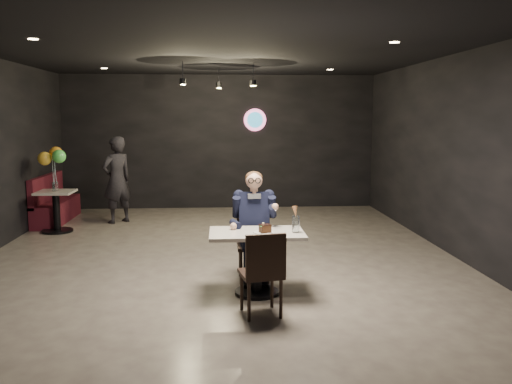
{
  "coord_description": "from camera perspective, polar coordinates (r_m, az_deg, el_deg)",
  "views": [
    {
      "loc": [
        0.03,
        -7.81,
        2.09
      ],
      "look_at": [
        0.47,
        -1.04,
        1.13
      ],
      "focal_mm": 38.0,
      "sensor_mm": 36.0,
      "label": 1
    }
  ],
  "objects": [
    {
      "name": "main_table",
      "position": [
        6.41,
        0.08,
        -7.48
      ],
      "size": [
        1.1,
        0.7,
        0.75
      ],
      "primitive_type": "cube",
      "color": "silver",
      "rests_on": "floor"
    },
    {
      "name": "floor",
      "position": [
        8.08,
        -3.81,
        -6.98
      ],
      "size": [
        9.0,
        9.0,
        0.0
      ],
      "primitive_type": "plane",
      "color": "gray",
      "rests_on": "ground"
    },
    {
      "name": "dessert_plate",
      "position": [
        6.26,
        0.76,
        -4.27
      ],
      "size": [
        0.23,
        0.23,
        0.01
      ],
      "primitive_type": "cylinder",
      "color": "white",
      "rests_on": "main_table"
    },
    {
      "name": "side_table",
      "position": [
        10.42,
        -20.26,
        -1.84
      ],
      "size": [
        0.63,
        0.63,
        0.79
      ],
      "primitive_type": "cube",
      "color": "silver",
      "rests_on": "floor"
    },
    {
      "name": "balloon_vase",
      "position": [
        10.36,
        -20.38,
        0.54
      ],
      "size": [
        0.11,
        0.11,
        0.16
      ],
      "primitive_type": "cylinder",
      "color": "silver",
      "rests_on": "side_table"
    },
    {
      "name": "passerby",
      "position": [
        10.92,
        -14.43,
        1.25
      ],
      "size": [
        0.73,
        0.72,
        1.7
      ],
      "primitive_type": "imported",
      "rotation": [
        0.0,
        0.0,
        3.88
      ],
      "color": "black",
      "rests_on": "floor"
    },
    {
      "name": "mint_leaf",
      "position": [
        6.17,
        0.63,
        -3.63
      ],
      "size": [
        0.06,
        0.04,
        0.01
      ],
      "primitive_type": "ellipsoid",
      "color": "#297D31",
      "rests_on": "cake_slice"
    },
    {
      "name": "wafer_cone",
      "position": [
        6.24,
        4.16,
        -2.09
      ],
      "size": [
        0.08,
        0.08,
        0.13
      ],
      "primitive_type": "cone",
      "rotation": [
        0.0,
        0.0,
        0.26
      ],
      "color": "tan",
      "rests_on": "sundae_glass"
    },
    {
      "name": "chair_far",
      "position": [
        6.92,
        -0.22,
        -5.59
      ],
      "size": [
        0.42,
        0.46,
        0.92
      ],
      "primitive_type": "cube",
      "color": "black",
      "rests_on": "floor"
    },
    {
      "name": "chair_near",
      "position": [
        5.75,
        0.52,
        -8.43
      ],
      "size": [
        0.5,
        0.53,
        0.92
      ],
      "primitive_type": "cube",
      "rotation": [
        0.0,
        0.0,
        0.18
      ],
      "color": "black",
      "rests_on": "floor"
    },
    {
      "name": "pendant_lights",
      "position": [
        9.84,
        -3.96,
        12.61
      ],
      "size": [
        1.4,
        1.2,
        0.36
      ],
      "primitive_type": "cube",
      "color": "black",
      "rests_on": "floor"
    },
    {
      "name": "balloon_bunch",
      "position": [
        10.32,
        -20.5,
        2.92
      ],
      "size": [
        0.44,
        0.44,
        0.73
      ],
      "primitive_type": "cube",
      "color": "yellow",
      "rests_on": "balloon_vase"
    },
    {
      "name": "sundae_glass",
      "position": [
        6.29,
        4.21,
        -3.39
      ],
      "size": [
        0.09,
        0.09,
        0.19
      ],
      "primitive_type": "cylinder",
      "color": "silver",
      "rests_on": "main_table"
    },
    {
      "name": "booth_bench",
      "position": [
        11.45,
        -20.31,
        -0.64
      ],
      "size": [
        0.47,
        1.86,
        0.93
      ],
      "primitive_type": "cube",
      "color": "#3F0D17",
      "rests_on": "floor"
    },
    {
      "name": "cake_slice",
      "position": [
        6.22,
        0.96,
        -3.88
      ],
      "size": [
        0.15,
        0.13,
        0.08
      ],
      "primitive_type": "cube",
      "rotation": [
        0.0,
        0.0,
        0.35
      ],
      "color": "black",
      "rests_on": "dessert_plate"
    },
    {
      "name": "seated_man",
      "position": [
        6.86,
        -0.23,
        -3.48
      ],
      "size": [
        0.6,
        0.8,
        1.44
      ],
      "primitive_type": "cube",
      "color": "black",
      "rests_on": "floor"
    },
    {
      "name": "wall_sign",
      "position": [
        12.3,
        -0.11,
        7.6
      ],
      "size": [
        0.5,
        0.06,
        0.5
      ],
      "primitive_type": null,
      "color": "pink",
      "rests_on": "floor"
    }
  ]
}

